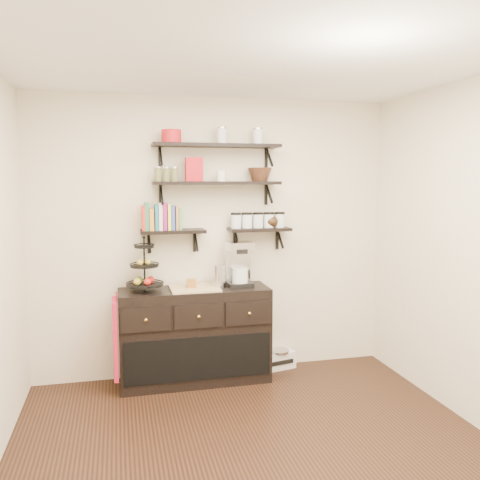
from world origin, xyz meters
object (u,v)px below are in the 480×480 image
coffee_maker (239,265)px  sideboard (195,335)px  radio (279,359)px  fruit_stand (145,273)px

coffee_maker → sideboard: bearing=-179.1°
coffee_maker → radio: size_ratio=1.23×
coffee_maker → fruit_stand: bearing=178.7°
coffee_maker → radio: (0.44, 0.10, -1.01)m
coffee_maker → radio: 1.11m
fruit_stand → radio: (1.33, 0.13, -0.97)m
sideboard → fruit_stand: 0.77m
coffee_maker → radio: coffee_maker is taller
sideboard → coffee_maker: bearing=3.8°
fruit_stand → sideboard: bearing=-0.4°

